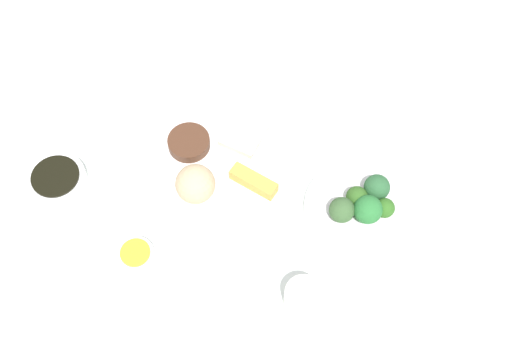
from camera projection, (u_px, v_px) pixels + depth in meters
tabletop at (196, 171)px, 1.28m from camera, size 2.20×2.20×0.02m
main_plate at (221, 167)px, 1.26m from camera, size 0.29×0.29×0.02m
rice_scoop at (195, 184)px, 1.19m from camera, size 0.07×0.07×0.07m
spring_roll at (254, 181)px, 1.22m from camera, size 0.04×0.09×0.02m
crab_rangoon_wonton at (244, 135)px, 1.28m from camera, size 0.08×0.07×0.01m
stir_fry_heap at (189, 143)px, 1.27m from camera, size 0.08×0.08×0.02m
broccoli_plate at (358, 209)px, 1.22m from camera, size 0.20×0.20×0.01m
broccoli_floret_0 at (368, 209)px, 1.18m from camera, size 0.05×0.05×0.05m
broccoli_floret_1 at (357, 197)px, 1.20m from camera, size 0.04×0.04×0.04m
broccoli_floret_2 at (342, 210)px, 1.18m from camera, size 0.05×0.05×0.05m
broccoli_floret_3 at (385, 208)px, 1.19m from camera, size 0.04×0.04×0.04m
broccoli_floret_4 at (377, 187)px, 1.20m from camera, size 0.05×0.05×0.05m
soy_sauce_bowl at (58, 181)px, 1.24m from camera, size 0.11×0.11×0.03m
soy_sauce_bowl_liquid at (55, 176)px, 1.22m from camera, size 0.09×0.09×0.00m
sauce_ramekin_hot_mustard at (137, 256)px, 1.16m from camera, size 0.06×0.06×0.03m
sauce_ramekin_hot_mustard_liquid at (136, 253)px, 1.15m from camera, size 0.05×0.05×0.00m
teacup at (303, 298)px, 1.11m from camera, size 0.06×0.06×0.05m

